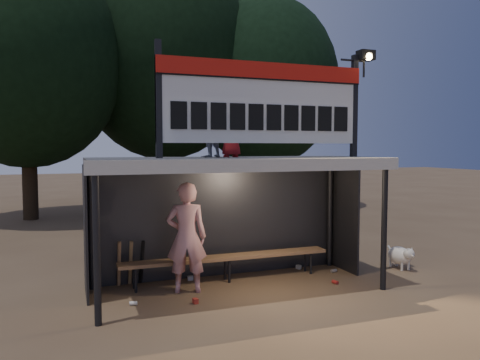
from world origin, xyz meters
The scene contains 13 objects.
ground centered at (0.00, 0.00, 0.00)m, with size 80.00×80.00×0.00m, color brown.
player centered at (-0.86, 0.18, 0.95)m, with size 0.70×0.46×1.91m, color silver.
child_a centered at (-0.44, 0.29, 2.82)m, with size 0.48×0.38×0.99m, color gray.
child_b centered at (0.00, 0.34, 2.78)m, with size 0.45×0.29×0.92m, color maroon.
dugout_shelter centered at (0.00, 0.24, 1.85)m, with size 5.10×2.08×2.32m.
scoreboard_assembly centered at (0.56, -0.01, 3.32)m, with size 4.10×0.27×1.99m.
bench centered at (0.00, 0.55, 0.43)m, with size 4.00×0.35×0.48m.
tree_left centered at (-4.00, 10.00, 5.51)m, with size 6.46×6.46×9.27m.
tree_mid centered at (1.00, 11.50, 6.17)m, with size 7.22×7.22×10.36m.
tree_right centered at (5.00, 10.50, 5.19)m, with size 6.08×6.08×8.72m.
dog centered at (3.64, 0.15, 0.28)m, with size 0.36×0.81×0.49m.
bats centered at (-1.74, 0.82, 0.43)m, with size 0.48×0.33×0.84m.
litter centered at (0.37, 0.18, 0.04)m, with size 4.15×1.45×0.08m.
Camera 1 is at (-2.74, -7.60, 2.50)m, focal length 35.00 mm.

